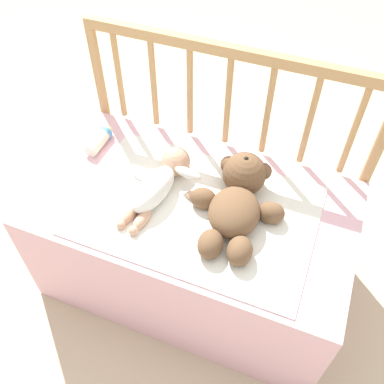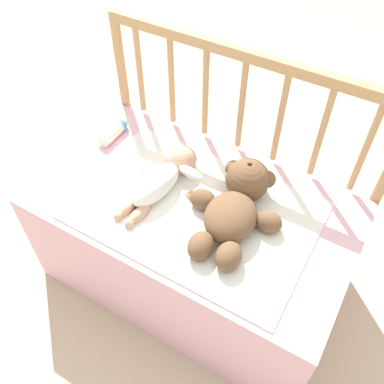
{
  "view_description": "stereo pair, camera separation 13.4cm",
  "coord_description": "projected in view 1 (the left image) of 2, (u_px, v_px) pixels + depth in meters",
  "views": [
    {
      "loc": [
        0.33,
        -0.83,
        1.53
      ],
      "look_at": [
        0.0,
        -0.01,
        0.52
      ],
      "focal_mm": 40.0,
      "sensor_mm": 36.0,
      "label": 1
    },
    {
      "loc": [
        0.45,
        -0.77,
        1.53
      ],
      "look_at": [
        0.0,
        -0.01,
        0.52
      ],
      "focal_mm": 40.0,
      "sensor_mm": 36.0,
      "label": 2
    }
  ],
  "objects": [
    {
      "name": "ground_plane",
      "position": [
        193.0,
        275.0,
        1.74
      ],
      "size": [
        12.0,
        12.0,
        0.0
      ],
      "primitive_type": "plane",
      "color": "#C6B293"
    },
    {
      "name": "baby_bottle",
      "position": [
        100.0,
        140.0,
        1.56
      ],
      "size": [
        0.05,
        0.15,
        0.05
      ],
      "color": "#F4E5CC",
      "rests_on": "crib_mattress"
    },
    {
      "name": "baby",
      "position": [
        160.0,
        182.0,
        1.39
      ],
      "size": [
        0.25,
        0.36,
        0.1
      ],
      "color": "white",
      "rests_on": "crib_mattress"
    },
    {
      "name": "teddy_bear",
      "position": [
        238.0,
        199.0,
        1.32
      ],
      "size": [
        0.31,
        0.4,
        0.14
      ],
      "color": "brown",
      "rests_on": "crib_mattress"
    },
    {
      "name": "crib_mattress",
      "position": [
        193.0,
        242.0,
        1.56
      ],
      "size": [
        1.05,
        0.6,
        0.46
      ],
      "color": "#EDB7C6",
      "rests_on": "ground_plane"
    },
    {
      "name": "crib_rail",
      "position": [
        227.0,
        114.0,
        1.5
      ],
      "size": [
        1.05,
        0.04,
        0.84
      ],
      "color": "tan",
      "rests_on": "ground_plane"
    },
    {
      "name": "blanket",
      "position": [
        196.0,
        210.0,
        1.36
      ],
      "size": [
        0.75,
        0.5,
        0.01
      ],
      "color": "white",
      "rests_on": "crib_mattress"
    }
  ]
}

